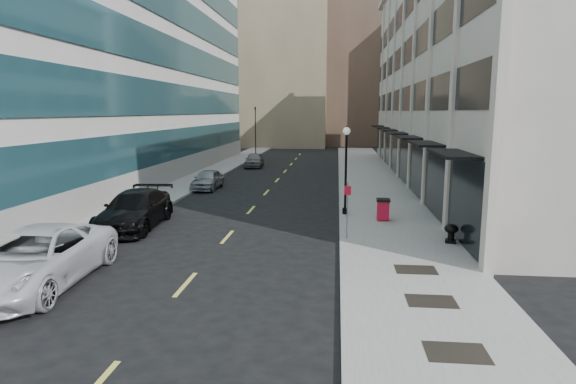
% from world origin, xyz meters
% --- Properties ---
extents(ground, '(160.00, 160.00, 0.00)m').
position_xyz_m(ground, '(0.00, 0.00, 0.00)').
color(ground, black).
rests_on(ground, ground).
extents(sidewalk_right, '(5.00, 80.00, 0.15)m').
position_xyz_m(sidewalk_right, '(7.50, 20.00, 0.07)').
color(sidewalk_right, gray).
rests_on(sidewalk_right, ground).
extents(sidewalk_left, '(3.00, 80.00, 0.15)m').
position_xyz_m(sidewalk_left, '(-6.50, 20.00, 0.07)').
color(sidewalk_left, gray).
rests_on(sidewalk_left, ground).
extents(building_right, '(15.30, 46.50, 18.25)m').
position_xyz_m(building_right, '(16.94, 26.99, 8.99)').
color(building_right, beige).
rests_on(building_right, ground).
extents(building_left, '(16.14, 46.00, 20.00)m').
position_xyz_m(building_left, '(-15.95, 27.00, 9.99)').
color(building_left, silver).
rests_on(building_left, ground).
extents(skyline_tan_near, '(14.00, 18.00, 28.00)m').
position_xyz_m(skyline_tan_near, '(-4.00, 68.00, 14.00)').
color(skyline_tan_near, '#978563').
rests_on(skyline_tan_near, ground).
extents(skyline_brown, '(12.00, 16.00, 34.00)m').
position_xyz_m(skyline_brown, '(8.00, 72.00, 17.00)').
color(skyline_brown, brown).
rests_on(skyline_brown, ground).
extents(skyline_tan_far, '(12.00, 14.00, 22.00)m').
position_xyz_m(skyline_tan_far, '(-14.00, 78.00, 11.00)').
color(skyline_tan_far, '#978563').
rests_on(skyline_tan_far, ground).
extents(skyline_stone, '(10.00, 14.00, 20.00)m').
position_xyz_m(skyline_stone, '(18.00, 66.00, 10.00)').
color(skyline_stone, beige).
rests_on(skyline_stone, ground).
extents(grate_near, '(1.40, 1.00, 0.01)m').
position_xyz_m(grate_near, '(7.60, -2.00, 0.15)').
color(grate_near, black).
rests_on(grate_near, sidewalk_right).
extents(grate_mid, '(1.40, 1.00, 0.01)m').
position_xyz_m(grate_mid, '(7.60, 1.00, 0.15)').
color(grate_mid, black).
rests_on(grate_mid, sidewalk_right).
extents(grate_far, '(1.40, 1.00, 0.01)m').
position_xyz_m(grate_far, '(7.60, 3.80, 0.15)').
color(grate_far, black).
rests_on(grate_far, sidewalk_right).
extents(road_centerline, '(0.15, 68.20, 0.01)m').
position_xyz_m(road_centerline, '(0.00, 17.00, 0.01)').
color(road_centerline, '#D8CC4C').
rests_on(road_centerline, ground).
extents(traffic_signal, '(0.66, 0.66, 6.98)m').
position_xyz_m(traffic_signal, '(-5.50, 48.00, 5.72)').
color(traffic_signal, black).
rests_on(traffic_signal, ground).
extents(car_white_van, '(3.37, 6.76, 1.84)m').
position_xyz_m(car_white_van, '(-4.70, 1.35, 0.92)').
color(car_white_van, silver).
rests_on(car_white_van, ground).
extents(car_black_pickup, '(2.80, 6.18, 1.76)m').
position_xyz_m(car_black_pickup, '(-4.80, 9.28, 0.88)').
color(car_black_pickup, black).
rests_on(car_black_pickup, ground).
extents(car_silver_sedan, '(1.76, 4.18, 1.41)m').
position_xyz_m(car_silver_sedan, '(-4.41, 21.00, 0.71)').
color(car_silver_sedan, '#94989C').
rests_on(car_silver_sedan, ground).
extents(car_grey_sedan, '(1.99, 4.36, 1.45)m').
position_xyz_m(car_grey_sedan, '(-3.43, 35.00, 0.72)').
color(car_grey_sedan, slate).
rests_on(car_grey_sedan, ground).
extents(trash_bin, '(0.70, 0.77, 1.09)m').
position_xyz_m(trash_bin, '(7.16, 11.45, 0.74)').
color(trash_bin, red).
rests_on(trash_bin, sidewalk_right).
extents(lamppost, '(0.39, 0.39, 4.69)m').
position_xyz_m(lamppost, '(5.30, 12.77, 2.90)').
color(lamppost, black).
rests_on(lamppost, sidewalk_right).
extents(sign_post, '(0.28, 0.11, 2.44)m').
position_xyz_m(sign_post, '(5.30, 7.76, 1.72)').
color(sign_post, slate).
rests_on(sign_post, sidewalk_right).
extents(urn_planter, '(0.57, 0.57, 0.80)m').
position_xyz_m(urn_planter, '(9.60, 7.51, 0.63)').
color(urn_planter, black).
rests_on(urn_planter, sidewalk_right).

